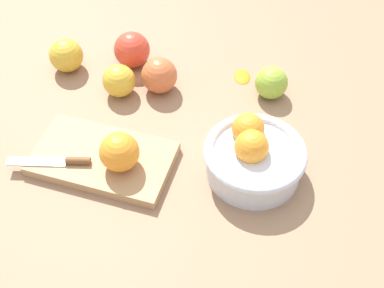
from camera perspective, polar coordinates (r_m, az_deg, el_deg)
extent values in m
plane|color=#997556|center=(1.00, -3.95, 1.71)|extent=(2.40, 2.40, 0.00)
cylinder|color=silver|center=(0.92, 7.07, -2.08)|extent=(0.17, 0.17, 0.06)
torus|color=silver|center=(0.89, 7.24, -0.92)|extent=(0.19, 0.19, 0.02)
sphere|color=orange|center=(0.91, 6.43, 1.72)|extent=(0.06, 0.06, 0.06)
sphere|color=orange|center=(0.88, 6.82, -0.31)|extent=(0.06, 0.06, 0.06)
cube|color=tan|center=(0.95, -10.15, -1.67)|extent=(0.29, 0.21, 0.02)
sphere|color=orange|center=(0.90, -8.31, -0.92)|extent=(0.07, 0.07, 0.07)
cube|color=silver|center=(0.96, -17.33, -1.95)|extent=(0.11, 0.02, 0.00)
cylinder|color=brown|center=(0.94, -12.90, -1.88)|extent=(0.05, 0.02, 0.01)
sphere|color=#8EB738|center=(1.06, 9.06, 6.95)|extent=(0.07, 0.07, 0.07)
sphere|color=#CC6638|center=(1.06, -3.77, 7.84)|extent=(0.08, 0.08, 0.08)
sphere|color=#D6422D|center=(1.13, -6.89, 10.65)|extent=(0.08, 0.08, 0.08)
sphere|color=gold|center=(1.15, -14.20, 9.81)|extent=(0.07, 0.07, 0.07)
sphere|color=gold|center=(1.06, -8.35, 7.17)|extent=(0.07, 0.07, 0.07)
ellipsoid|color=orange|center=(1.12, 5.78, 7.80)|extent=(0.04, 0.05, 0.01)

